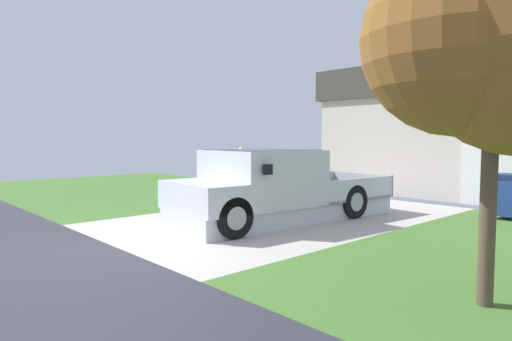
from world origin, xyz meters
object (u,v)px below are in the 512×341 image
Objects in this scene: handbag at (232,207)px; wheeled_trash_bin at (509,195)px; pickup_truck at (269,189)px; house_with_garage at (497,129)px; person_with_hat at (241,174)px; front_yard_tree at (507,36)px.

handbag is 0.36× the size of wheeled_trash_bin.
pickup_truck is 1.75m from handbag.
pickup_truck is 9.57m from house_with_garage.
house_with_garage is 9.89× the size of wheeled_trash_bin.
person_with_hat reaches higher than wheeled_trash_bin.
handbag is 0.04× the size of house_with_garage.
front_yard_tree reaches higher than handbag.
pickup_truck is 3.32× the size of person_with_hat.
person_with_hat is 0.91m from handbag.
pickup_truck is at bearing -99.53° from house_with_garage.
house_with_garage is at bearing 109.23° from front_yard_tree.
front_yard_tree reaches higher than person_with_hat.
person_with_hat is at bearing 162.45° from front_yard_tree.
pickup_truck is 1.34× the size of front_yard_tree.
pickup_truck is 5.69m from wheeled_trash_bin.
house_with_garage reaches higher than handbag.
house_with_garage is (3.18, 9.08, 2.10)m from handbag.
handbag is (-0.18, -0.16, -0.88)m from person_with_hat.
person_with_hat is at bearing -108.63° from house_with_garage.
front_yard_tree is (6.88, -2.18, 1.98)m from person_with_hat.
person_with_hat reaches higher than pickup_truck.
wheeled_trash_bin is (-1.86, 6.20, -2.40)m from front_yard_tree.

